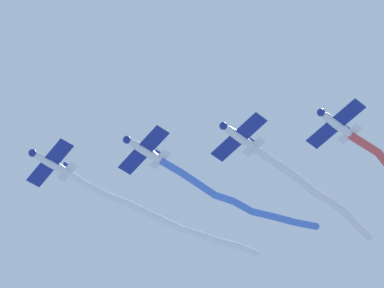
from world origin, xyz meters
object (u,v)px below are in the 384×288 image
Objects in this scene: airplane_lead at (50,163)px; airplane_right_wing at (239,137)px; airplane_left_wing at (144,150)px; airplane_slot at (336,124)px.

airplane_right_wing is at bearing 134.04° from airplane_lead.
airplane_lead is at bearing -46.72° from airplane_left_wing.
airplane_left_wing is 21.28m from airplane_slot.
airplane_slot is at bearing 133.28° from airplane_left_wing.
airplane_slot reaches higher than airplane_left_wing.
airplane_slot reaches higher than airplane_lead.
airplane_slot is (8.68, -30.71, 0.75)m from airplane_lead.
airplane_slot is at bearing 130.87° from airplane_right_wing.
airplane_lead is at bearing -49.15° from airplane_slot.
airplane_left_wing is 0.99× the size of airplane_slot.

